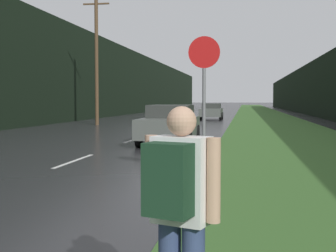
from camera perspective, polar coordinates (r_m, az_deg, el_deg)
The scene contains 11 objects.
grass_verge at distance 39.98m, azimuth 12.17°, elevation 0.70°, with size 6.00×240.00×0.02m, color #386028.
lane_stripe_c at distance 13.42m, azimuth -11.32°, elevation -4.17°, with size 0.12×3.00×0.01m, color silver.
lane_stripe_d at distance 20.09m, azimuth -4.27°, elevation -1.68°, with size 0.12×3.00×0.01m, color silver.
lane_stripe_e at distance 26.92m, azimuth -0.76°, elevation -0.43°, with size 0.12×3.00×0.01m, color silver.
treeline_far_side at distance 51.97m, azimuth -6.80°, elevation 5.54°, with size 2.00×140.00×7.70m, color black.
treeline_near_side at distance 50.54m, azimuth 18.47°, elevation 4.41°, with size 2.00×140.00×5.83m, color black.
utility_pole_far at distance 32.18m, azimuth -8.70°, elevation 8.06°, with size 1.80×0.24×8.64m.
stop_sign at distance 9.48m, azimuth 4.41°, elevation 3.70°, with size 0.64×0.07×2.99m.
hitchhiker_with_backpack at distance 3.30m, azimuth 1.35°, elevation -9.99°, with size 0.55×0.49×1.67m.
car_passing_near at distance 18.16m, azimuth 0.25°, elevation 0.23°, with size 2.00×4.60×1.51m.
car_passing_far at distance 40.71m, azimuth 5.30°, elevation 1.80°, with size 1.93×4.02×1.41m.
Camera 1 is at (4.71, 0.11, 1.71)m, focal length 50.00 mm.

